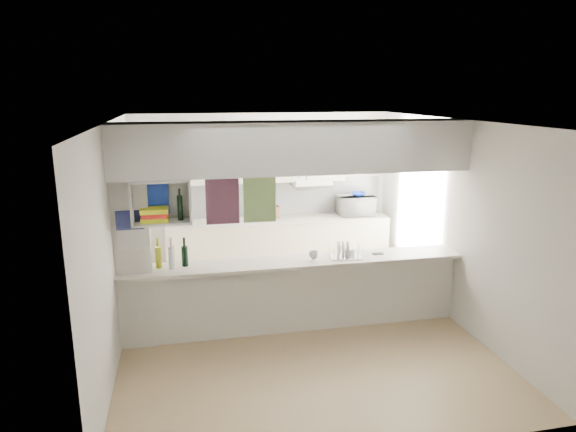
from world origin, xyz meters
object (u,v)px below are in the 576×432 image
object	(u,v)px
wine_bottles	(165,257)
bowl	(358,194)
dish_rack	(346,251)
microwave	(356,205)

from	to	relation	value
wine_bottles	bowl	bearing A→B (deg)	33.68
dish_rack	microwave	bearing A→B (deg)	76.66
microwave	bowl	bearing A→B (deg)	123.32
bowl	wine_bottles	distance (m)	3.71
microwave	bowl	xyz separation A→B (m)	(0.02, -0.04, 0.19)
dish_rack	wine_bottles	size ratio (longest dim) A/B	0.81
microwave	wine_bottles	distance (m)	3.71
bowl	dish_rack	xyz separation A→B (m)	(-0.89, -2.08, -0.27)
microwave	wine_bottles	world-z (taller)	wine_bottles
microwave	wine_bottles	xyz separation A→B (m)	(-3.06, -2.09, -0.03)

